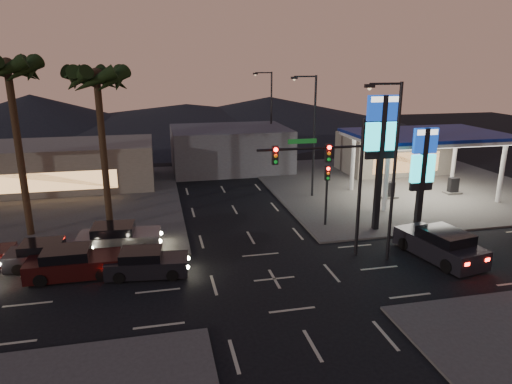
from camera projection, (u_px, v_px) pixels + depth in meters
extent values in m
plane|color=black|center=(274.00, 279.00, 23.95)|extent=(140.00, 140.00, 0.00)
cube|color=#47443F|center=(397.00, 184.00, 42.31)|extent=(24.00, 24.00, 0.12)
cube|color=#47443F|center=(24.00, 207.00, 35.59)|extent=(24.00, 24.00, 0.12)
cylinder|color=silver|center=(386.00, 180.00, 34.02)|extent=(0.36, 0.36, 5.00)
cylinder|color=silver|center=(502.00, 173.00, 36.12)|extent=(0.36, 0.36, 5.00)
cylinder|color=silver|center=(353.00, 163.00, 39.65)|extent=(0.36, 0.36, 5.00)
cylinder|color=silver|center=(454.00, 158.00, 41.75)|extent=(0.36, 0.36, 5.00)
cube|color=silver|center=(427.00, 136.00, 37.15)|extent=(12.00, 8.00, 0.50)
cube|color=white|center=(427.00, 139.00, 37.23)|extent=(11.60, 7.60, 0.06)
cube|color=navy|center=(427.00, 134.00, 37.10)|extent=(12.20, 8.20, 0.25)
cube|color=black|center=(389.00, 190.00, 37.72)|extent=(0.80, 0.50, 1.40)
cube|color=black|center=(453.00, 186.00, 38.98)|extent=(0.80, 0.50, 1.40)
cube|color=#726B5B|center=(391.00, 153.00, 46.89)|extent=(10.00, 6.00, 4.00)
cube|color=black|center=(380.00, 165.00, 29.66)|extent=(0.35, 0.35, 9.00)
cube|color=#0D3197|center=(384.00, 108.00, 28.65)|extent=(2.20, 0.30, 1.60)
cube|color=white|center=(385.00, 99.00, 28.50)|extent=(1.98, 0.32, 0.35)
cube|color=#1AF6FF|center=(382.00, 136.00, 29.14)|extent=(2.20, 0.30, 1.80)
cube|color=black|center=(380.00, 155.00, 29.47)|extent=(2.09, 0.28, 0.50)
cube|color=black|center=(421.00, 182.00, 29.52)|extent=(0.35, 0.35, 7.00)
cube|color=#0D3197|center=(425.00, 141.00, 28.78)|extent=(1.60, 0.30, 1.60)
cube|color=white|center=(426.00, 132.00, 28.63)|extent=(1.44, 0.32, 0.35)
cube|color=#1AF6FF|center=(423.00, 168.00, 29.28)|extent=(1.60, 0.30, 1.80)
cube|color=black|center=(421.00, 186.00, 29.60)|extent=(1.52, 0.28, 0.50)
cylinder|color=black|center=(360.00, 190.00, 25.88)|extent=(0.20, 0.20, 8.00)
cylinder|color=black|center=(311.00, 148.00, 24.57)|extent=(6.00, 0.14, 0.14)
cube|color=#0C3F14|center=(302.00, 141.00, 24.36)|extent=(1.60, 0.05, 0.25)
cube|color=black|center=(328.00, 153.00, 24.86)|extent=(0.32, 0.25, 1.00)
sphere|color=#FF0C07|center=(329.00, 147.00, 24.63)|extent=(0.22, 0.22, 0.22)
sphere|color=orange|center=(329.00, 153.00, 24.72)|extent=(0.20, 0.20, 0.20)
sphere|color=#0CB226|center=(329.00, 159.00, 24.81)|extent=(0.20, 0.20, 0.20)
cube|color=black|center=(275.00, 155.00, 24.23)|extent=(0.32, 0.25, 1.00)
sphere|color=#FF0C07|center=(276.00, 150.00, 24.00)|extent=(0.22, 0.22, 0.22)
sphere|color=orange|center=(276.00, 156.00, 24.09)|extent=(0.20, 0.20, 0.20)
sphere|color=#0CB226|center=(276.00, 162.00, 24.18)|extent=(0.20, 0.20, 0.20)
cylinder|color=black|center=(326.00, 199.00, 31.12)|extent=(0.16, 0.16, 4.00)
cube|color=black|center=(327.00, 173.00, 30.63)|extent=(0.32, 0.25, 1.00)
sphere|color=#FF0C07|center=(328.00, 169.00, 30.40)|extent=(0.22, 0.22, 0.22)
sphere|color=orange|center=(328.00, 173.00, 30.49)|extent=(0.20, 0.20, 0.20)
sphere|color=#0CB226|center=(328.00, 178.00, 30.58)|extent=(0.20, 0.20, 0.20)
cylinder|color=black|center=(394.00, 175.00, 24.99)|extent=(0.18, 0.18, 10.00)
cylinder|color=black|center=(386.00, 84.00, 23.46)|extent=(1.80, 0.12, 0.12)
cube|color=black|center=(370.00, 86.00, 23.29)|extent=(0.50, 0.25, 0.18)
sphere|color=#FFCC8C|center=(370.00, 88.00, 23.33)|extent=(0.20, 0.20, 0.20)
cylinder|color=black|center=(314.00, 138.00, 37.19)|extent=(0.18, 0.18, 10.00)
cylinder|color=black|center=(305.00, 76.00, 35.66)|extent=(1.80, 0.12, 0.12)
cube|color=black|center=(294.00, 78.00, 35.50)|extent=(0.50, 0.25, 0.18)
sphere|color=#FFCC8C|center=(294.00, 79.00, 35.53)|extent=(0.20, 0.20, 0.20)
cylinder|color=black|center=(271.00, 118.00, 50.33)|extent=(0.18, 0.18, 10.00)
cylinder|color=black|center=(264.00, 73.00, 48.80)|extent=(1.80, 0.12, 0.12)
cube|color=black|center=(255.00, 74.00, 48.64)|extent=(0.50, 0.25, 0.18)
sphere|color=#FFCC8C|center=(255.00, 75.00, 48.67)|extent=(0.20, 0.20, 0.20)
cylinder|color=black|center=(104.00, 156.00, 29.58)|extent=(0.44, 0.44, 10.20)
sphere|color=black|center=(96.00, 75.00, 28.18)|extent=(0.90, 0.90, 0.90)
cone|color=black|center=(118.00, 80.00, 28.54)|extent=(0.90, 2.74, 1.91)
cone|color=black|center=(113.00, 79.00, 29.32)|extent=(2.57, 2.57, 1.91)
cone|color=black|center=(99.00, 79.00, 29.49)|extent=(2.74, 0.90, 1.91)
cone|color=black|center=(83.00, 80.00, 28.94)|extent=(2.57, 2.57, 1.91)
cone|color=black|center=(75.00, 80.00, 27.99)|extent=(0.90, 2.74, 1.91)
cone|color=black|center=(79.00, 81.00, 27.21)|extent=(2.57, 2.57, 1.91)
cone|color=black|center=(94.00, 81.00, 27.05)|extent=(2.74, 0.90, 1.91)
cone|color=black|center=(111.00, 81.00, 27.60)|extent=(2.57, 2.57, 1.91)
cylinder|color=black|center=(20.00, 155.00, 28.45)|extent=(0.44, 0.44, 10.80)
sphere|color=black|center=(7.00, 65.00, 26.97)|extent=(0.90, 0.90, 0.90)
cone|color=black|center=(31.00, 70.00, 27.32)|extent=(0.90, 2.74, 1.91)
cone|color=black|center=(28.00, 70.00, 28.11)|extent=(2.57, 2.57, 1.91)
cone|color=black|center=(14.00, 70.00, 28.27)|extent=(2.74, 0.90, 1.91)
cone|color=black|center=(1.00, 71.00, 25.83)|extent=(2.74, 0.90, 1.91)
cone|color=black|center=(20.00, 71.00, 26.38)|extent=(2.57, 2.57, 1.91)
cube|color=#726B5B|center=(62.00, 166.00, 41.11)|extent=(16.00, 8.00, 4.00)
cube|color=#4C4C51|center=(230.00, 148.00, 48.17)|extent=(12.00, 9.00, 4.40)
cone|color=black|center=(32.00, 113.00, 74.20)|extent=(40.00, 40.00, 6.00)
cone|color=black|center=(270.00, 111.00, 82.73)|extent=(50.00, 50.00, 5.00)
cone|color=black|center=(187.00, 116.00, 79.72)|extent=(60.00, 60.00, 4.00)
cube|color=black|center=(148.00, 266.00, 24.29)|extent=(4.42, 2.25, 0.87)
cube|color=black|center=(141.00, 256.00, 24.10)|extent=(2.29, 1.87, 0.63)
cylinder|color=black|center=(174.00, 262.00, 25.28)|extent=(0.64, 0.30, 0.62)
cylinder|color=black|center=(172.00, 275.00, 23.71)|extent=(0.64, 0.30, 0.62)
cylinder|color=black|center=(125.00, 264.00, 24.99)|extent=(0.64, 0.30, 0.62)
cylinder|color=black|center=(119.00, 278.00, 23.42)|extent=(0.64, 0.30, 0.62)
sphere|color=#FFF2BF|center=(188.00, 258.00, 25.05)|extent=(0.21, 0.21, 0.21)
sphere|color=#FFF2BF|center=(187.00, 267.00, 23.94)|extent=(0.21, 0.21, 0.21)
cube|color=#FF140A|center=(109.00, 260.00, 24.58)|extent=(0.10, 0.25, 0.14)
cube|color=#FF140A|center=(104.00, 270.00, 23.47)|extent=(0.10, 0.25, 0.14)
cube|color=black|center=(74.00, 266.00, 24.14)|extent=(4.72, 1.99, 0.96)
cube|color=black|center=(66.00, 255.00, 23.90)|extent=(2.36, 1.83, 0.70)
cylinder|color=black|center=(106.00, 260.00, 25.37)|extent=(0.69, 0.26, 0.69)
cylinder|color=black|center=(102.00, 275.00, 23.66)|extent=(0.69, 0.26, 0.69)
cylinder|color=black|center=(48.00, 265.00, 24.75)|extent=(0.69, 0.26, 0.69)
cylinder|color=black|center=(40.00, 280.00, 23.04)|extent=(0.69, 0.26, 0.69)
sphere|color=#FFF2BF|center=(121.00, 256.00, 25.21)|extent=(0.24, 0.24, 0.24)
sphere|color=#FFF2BF|center=(119.00, 265.00, 24.00)|extent=(0.24, 0.24, 0.24)
cube|color=#FF140A|center=(29.00, 262.00, 24.21)|extent=(0.09, 0.27, 0.15)
cube|color=#FF140A|center=(22.00, 272.00, 23.00)|extent=(0.09, 0.27, 0.15)
cube|color=#5D5D60|center=(120.00, 240.00, 27.53)|extent=(4.92, 2.33, 0.98)
cube|color=black|center=(113.00, 231.00, 27.30)|extent=(2.51, 2.01, 0.71)
cylinder|color=black|center=(147.00, 237.00, 28.70)|extent=(0.71, 0.31, 0.70)
cylinder|color=black|center=(145.00, 249.00, 26.94)|extent=(0.71, 0.31, 0.70)
cylinder|color=black|center=(97.00, 240.00, 28.25)|extent=(0.71, 0.31, 0.70)
cylinder|color=black|center=(91.00, 252.00, 26.49)|extent=(0.71, 0.31, 0.70)
sphere|color=#FFF2BF|center=(161.00, 233.00, 28.49)|extent=(0.24, 0.24, 0.24)
sphere|color=#FFF2BF|center=(160.00, 241.00, 27.24)|extent=(0.24, 0.24, 0.24)
cube|color=#FF140A|center=(81.00, 236.00, 27.75)|extent=(0.10, 0.28, 0.15)
cube|color=#FF140A|center=(76.00, 244.00, 26.51)|extent=(0.10, 0.28, 0.15)
cube|color=black|center=(49.00, 257.00, 25.32)|extent=(4.40, 1.94, 0.89)
cube|color=black|center=(42.00, 247.00, 25.11)|extent=(2.22, 1.74, 0.64)
cylinder|color=black|center=(79.00, 253.00, 26.44)|extent=(0.64, 0.25, 0.63)
cylinder|color=black|center=(73.00, 265.00, 24.85)|extent=(0.64, 0.25, 0.63)
cylinder|color=black|center=(27.00, 257.00, 25.92)|extent=(0.64, 0.25, 0.63)
cylinder|color=black|center=(18.00, 269.00, 24.34)|extent=(0.64, 0.25, 0.63)
sphere|color=#FFF2BF|center=(92.00, 249.00, 26.27)|extent=(0.22, 0.22, 0.22)
sphere|color=#FFF2BF|center=(89.00, 257.00, 25.15)|extent=(0.22, 0.22, 0.22)
cube|color=#FF140A|center=(10.00, 253.00, 25.44)|extent=(0.09, 0.25, 0.14)
cube|color=#FF140A|center=(3.00, 262.00, 24.32)|extent=(0.09, 0.25, 0.14)
cylinder|color=black|center=(4.00, 254.00, 26.34)|extent=(0.62, 0.24, 0.62)
sphere|color=#FFF2BF|center=(17.00, 249.00, 26.20)|extent=(0.21, 0.21, 0.21)
sphere|color=#FFF2BF|center=(11.00, 258.00, 25.11)|extent=(0.21, 0.21, 0.21)
cube|color=black|center=(439.00, 247.00, 26.38)|extent=(3.19, 5.65, 1.09)
cube|color=black|center=(445.00, 237.00, 25.86)|extent=(2.52, 3.00, 0.79)
cylinder|color=black|center=(404.00, 244.00, 27.56)|extent=(0.43, 0.81, 0.77)
cylinder|color=black|center=(431.00, 239.00, 28.34)|extent=(0.43, 0.81, 0.77)
cylinder|color=black|center=(447.00, 266.00, 24.57)|extent=(0.43, 0.81, 0.77)
cylinder|color=black|center=(475.00, 260.00, 25.35)|extent=(0.43, 0.81, 0.77)
cube|color=#FF140A|center=(467.00, 264.00, 23.70)|extent=(0.32, 0.15, 0.17)
cube|color=#FF140A|center=(487.00, 260.00, 24.25)|extent=(0.32, 0.15, 0.17)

